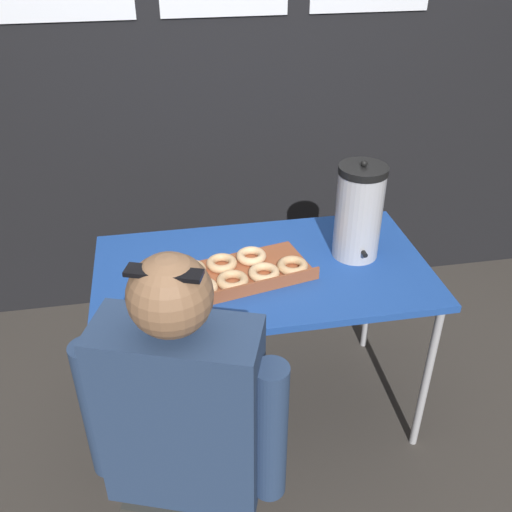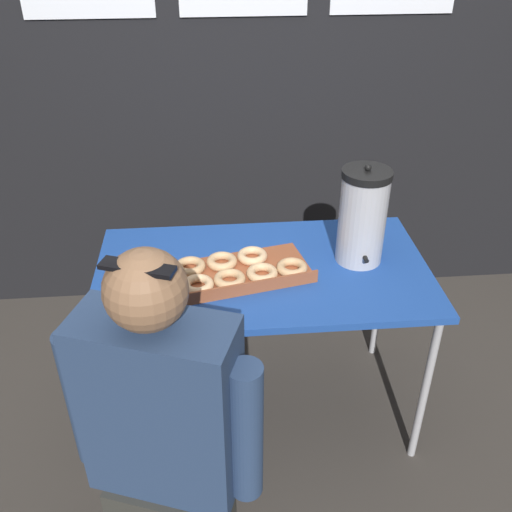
% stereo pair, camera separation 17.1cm
% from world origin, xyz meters
% --- Properties ---
extents(ground_plane, '(12.00, 12.00, 0.00)m').
position_xyz_m(ground_plane, '(0.00, 0.00, 0.00)').
color(ground_plane, '#3D3833').
extents(back_wall, '(6.00, 0.11, 2.63)m').
position_xyz_m(back_wall, '(0.00, 1.00, 1.32)').
color(back_wall, black).
rests_on(back_wall, ground).
extents(folding_table, '(1.30, 0.73, 0.76)m').
position_xyz_m(folding_table, '(0.00, 0.00, 0.71)').
color(folding_table, '#1E479E').
rests_on(folding_table, ground).
extents(donut_box, '(0.57, 0.38, 0.05)m').
position_xyz_m(donut_box, '(-0.10, -0.04, 0.79)').
color(donut_box, brown).
rests_on(donut_box, folding_table).
extents(coffee_urn, '(0.19, 0.21, 0.41)m').
position_xyz_m(coffee_urn, '(0.39, 0.04, 0.96)').
color(coffee_urn, '#B7B7BC').
rests_on(coffee_urn, folding_table).
extents(cell_phone, '(0.09, 0.15, 0.01)m').
position_xyz_m(cell_phone, '(-0.49, -0.23, 0.77)').
color(cell_phone, black).
rests_on(cell_phone, folding_table).
extents(person_seated, '(0.59, 0.36, 1.27)m').
position_xyz_m(person_seated, '(-0.36, -0.66, 0.60)').
color(person_seated, '#33332D').
rests_on(person_seated, ground).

